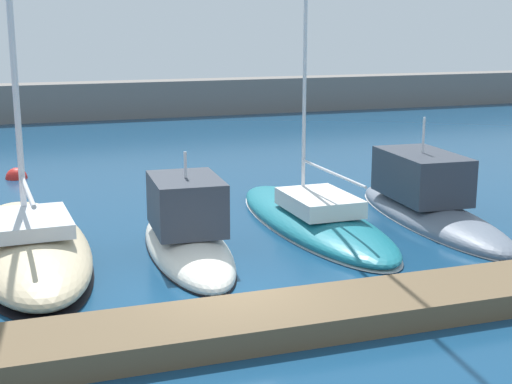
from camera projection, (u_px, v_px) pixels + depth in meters
ground_plane at (232, 308)px, 16.45m from camera, size 120.00×120.00×0.00m
dock_pier at (255, 322)px, 14.99m from camera, size 22.77×2.06×0.52m
breakwater_seawall at (73, 101)px, 47.73m from camera, size 108.00×2.22×2.35m
sailboat_sand_second at (28, 243)px, 19.74m from camera, size 3.44×9.63×16.74m
motorboat_ivory_third at (187, 235)px, 20.31m from camera, size 2.52×7.36×3.20m
sailboat_teal_fourth at (313, 217)px, 23.00m from camera, size 2.96×9.80×19.40m
motorboat_slate_fifth at (427, 202)px, 23.71m from camera, size 2.82×8.92×3.55m
mooring_buoy_red at (17, 178)px, 30.00m from camera, size 0.87×0.87×0.87m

